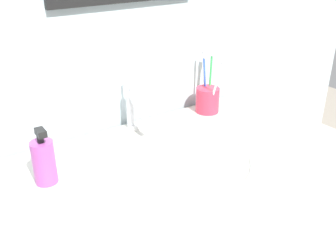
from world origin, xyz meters
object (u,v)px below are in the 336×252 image
object	(u,v)px
toothbrush_yellow	(204,79)
toothbrush_green	(211,75)
toothbrush_white	(216,85)
soap_dispenser	(44,161)
faucet	(133,109)
toothbrush_cup	(207,100)
toothbrush_blue	(205,77)

from	to	relation	value
toothbrush_yellow	toothbrush_green	bearing A→B (deg)	-79.50
toothbrush_white	soap_dispenser	xyz separation A→B (m)	(-0.60, -0.07, -0.05)
faucet	toothbrush_green	bearing A→B (deg)	1.01
faucet	toothbrush_yellow	size ratio (longest dim) A/B	0.95
toothbrush_cup	toothbrush_green	world-z (taller)	toothbrush_green
faucet	toothbrush_white	world-z (taller)	toothbrush_white
toothbrush_yellow	toothbrush_blue	bearing A→B (deg)	-128.64
toothbrush_cup	faucet	bearing A→B (deg)	177.02
toothbrush_cup	soap_dispenser	bearing A→B (deg)	-169.48
faucet	toothbrush_yellow	world-z (taller)	toothbrush_yellow
toothbrush_cup	toothbrush_white	bearing A→B (deg)	-98.47
faucet	toothbrush_blue	world-z (taller)	toothbrush_blue
toothbrush_white	toothbrush_yellow	world-z (taller)	toothbrush_white
toothbrush_blue	toothbrush_yellow	distance (m)	0.03
toothbrush_cup	toothbrush_blue	size ratio (longest dim) A/B	0.43
toothbrush_blue	soap_dispenser	bearing A→B (deg)	-167.12
toothbrush_white	soap_dispenser	bearing A→B (deg)	-173.71
soap_dispenser	toothbrush_blue	bearing A→B (deg)	12.88
toothbrush_blue	toothbrush_yellow	world-z (taller)	toothbrush_blue
faucet	toothbrush_yellow	bearing A→B (deg)	5.85
faucet	toothbrush_cup	xyz separation A→B (m)	(0.28, -0.01, -0.03)
toothbrush_white	toothbrush_green	size ratio (longest dim) A/B	0.93
toothbrush_white	toothbrush_green	bearing A→B (deg)	63.75
toothbrush_green	soap_dispenser	size ratio (longest dim) A/B	1.38
toothbrush_white	toothbrush_green	world-z (taller)	toothbrush_green
toothbrush_yellow	soap_dispenser	distance (m)	0.65
toothbrush_cup	soap_dispenser	xyz separation A→B (m)	(-0.61, -0.11, 0.02)
faucet	toothbrush_blue	xyz separation A→B (m)	(0.29, 0.01, 0.04)
toothbrush_blue	faucet	bearing A→B (deg)	-177.49
toothbrush_cup	toothbrush_blue	bearing A→B (deg)	76.85
toothbrush_green	toothbrush_white	bearing A→B (deg)	-116.25
toothbrush_white	toothbrush_yellow	bearing A→B (deg)	73.09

